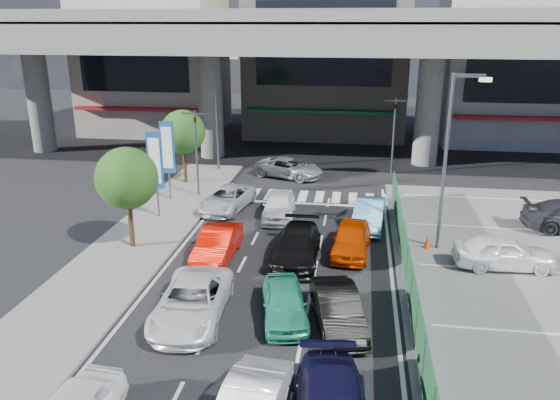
% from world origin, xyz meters
% --- Properties ---
extents(ground, '(120.00, 120.00, 0.00)m').
position_xyz_m(ground, '(0.00, 0.00, 0.00)').
color(ground, black).
rests_on(ground, ground).
extents(parking_lot, '(12.00, 28.00, 0.06)m').
position_xyz_m(parking_lot, '(11.00, 2.00, 0.03)').
color(parking_lot, '#5E5E5C').
rests_on(parking_lot, ground).
extents(sidewalk_left, '(4.00, 30.00, 0.12)m').
position_xyz_m(sidewalk_left, '(-7.00, 4.00, 0.06)').
color(sidewalk_left, '#5E5E5C').
rests_on(sidewalk_left, ground).
extents(fence_run, '(0.16, 22.00, 1.80)m').
position_xyz_m(fence_run, '(5.30, 1.00, 0.90)').
color(fence_run, '#1B4F2A').
rests_on(fence_run, ground).
extents(expressway, '(64.00, 14.00, 10.75)m').
position_xyz_m(expressway, '(0.00, 22.00, 8.76)').
color(expressway, slate).
rests_on(expressway, ground).
extents(building_west, '(12.00, 10.90, 13.00)m').
position_xyz_m(building_west, '(-16.00, 31.97, 6.49)').
color(building_west, gray).
rests_on(building_west, ground).
extents(building_center, '(14.00, 10.90, 15.00)m').
position_xyz_m(building_center, '(0.00, 32.97, 7.49)').
color(building_center, gray).
rests_on(building_center, ground).
extents(building_east, '(12.00, 10.90, 12.00)m').
position_xyz_m(building_east, '(16.00, 31.97, 5.99)').
color(building_east, gray).
rests_on(building_east, ground).
extents(traffic_light_left, '(1.60, 1.24, 5.20)m').
position_xyz_m(traffic_light_left, '(-6.20, 12.00, 3.94)').
color(traffic_light_left, '#595B60').
rests_on(traffic_light_left, ground).
extents(traffic_light_right, '(1.60, 1.24, 5.20)m').
position_xyz_m(traffic_light_right, '(5.50, 19.00, 3.94)').
color(traffic_light_right, '#595B60').
rests_on(traffic_light_right, ground).
extents(street_lamp_right, '(1.65, 0.22, 8.00)m').
position_xyz_m(street_lamp_right, '(7.17, 6.00, 4.77)').
color(street_lamp_right, '#595B60').
rests_on(street_lamp_right, ground).
extents(street_lamp_left, '(1.65, 0.22, 8.00)m').
position_xyz_m(street_lamp_left, '(-6.33, 18.00, 4.77)').
color(street_lamp_left, '#595B60').
rests_on(street_lamp_left, ground).
extents(signboard_near, '(0.80, 0.14, 4.70)m').
position_xyz_m(signboard_near, '(-7.20, 7.99, 3.06)').
color(signboard_near, '#595B60').
rests_on(signboard_near, ground).
extents(signboard_far, '(0.80, 0.14, 4.70)m').
position_xyz_m(signboard_far, '(-7.60, 10.99, 3.06)').
color(signboard_far, '#595B60').
rests_on(signboard_far, ground).
extents(tree_near, '(2.80, 2.80, 4.80)m').
position_xyz_m(tree_near, '(-7.00, 4.00, 3.39)').
color(tree_near, '#382314').
rests_on(tree_near, ground).
extents(tree_far, '(2.80, 2.80, 4.80)m').
position_xyz_m(tree_far, '(-7.80, 14.50, 3.39)').
color(tree_far, '#382314').
rests_on(tree_far, ground).
extents(sedan_white_mid_left, '(2.59, 5.10, 1.38)m').
position_xyz_m(sedan_white_mid_left, '(-2.39, -1.69, 0.69)').
color(sedan_white_mid_left, white).
rests_on(sedan_white_mid_left, ground).
extents(taxi_teal_mid, '(2.29, 4.02, 1.29)m').
position_xyz_m(taxi_teal_mid, '(0.85, -1.23, 0.64)').
color(taxi_teal_mid, '#26A07A').
rests_on(taxi_teal_mid, ground).
extents(hatch_black_mid_right, '(2.32, 4.30, 1.34)m').
position_xyz_m(hatch_black_mid_right, '(2.73, -1.46, 0.67)').
color(hatch_black_mid_right, black).
rests_on(hatch_black_mid_right, ground).
extents(taxi_orange_left, '(1.47, 4.19, 1.38)m').
position_xyz_m(taxi_orange_left, '(-2.80, 3.43, 0.69)').
color(taxi_orange_left, '#C20C00').
rests_on(taxi_orange_left, ground).
extents(sedan_black_mid, '(1.97, 4.77, 1.38)m').
position_xyz_m(sedan_black_mid, '(0.71, 3.76, 0.69)').
color(sedan_black_mid, black).
rests_on(sedan_black_mid, ground).
extents(taxi_orange_right, '(1.91, 4.16, 1.38)m').
position_xyz_m(taxi_orange_right, '(3.05, 4.92, 0.69)').
color(taxi_orange_right, '#C73300').
rests_on(taxi_orange_right, ground).
extents(wagon_silver_front_left, '(2.80, 4.77, 1.24)m').
position_xyz_m(wagon_silver_front_left, '(-3.94, 9.98, 0.62)').
color(wagon_silver_front_left, '#B8BAC1').
rests_on(wagon_silver_front_left, ground).
extents(sedan_white_front_mid, '(1.90, 4.15, 1.38)m').
position_xyz_m(sedan_white_front_mid, '(-0.88, 9.06, 0.69)').
color(sedan_white_front_mid, white).
rests_on(sedan_white_front_mid, ground).
extents(kei_truck_front_right, '(1.81, 4.30, 1.38)m').
position_xyz_m(kei_truck_front_right, '(3.87, 8.42, 0.69)').
color(kei_truck_front_right, '#5A9EC4').
rests_on(kei_truck_front_right, ground).
extents(crossing_wagon_silver, '(5.07, 3.59, 1.28)m').
position_xyz_m(crossing_wagon_silver, '(-1.39, 17.03, 0.64)').
color(crossing_wagon_silver, '#A5A7AD').
rests_on(crossing_wagon_silver, ground).
extents(parked_sedan_white, '(4.22, 1.85, 1.42)m').
position_xyz_m(parked_sedan_white, '(9.50, 4.20, 0.77)').
color(parked_sedan_white, white).
rests_on(parked_sedan_white, parking_lot).
extents(traffic_cone, '(0.45, 0.45, 0.66)m').
position_xyz_m(traffic_cone, '(6.54, 5.84, 0.39)').
color(traffic_cone, '#F0520D').
rests_on(traffic_cone, parking_lot).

